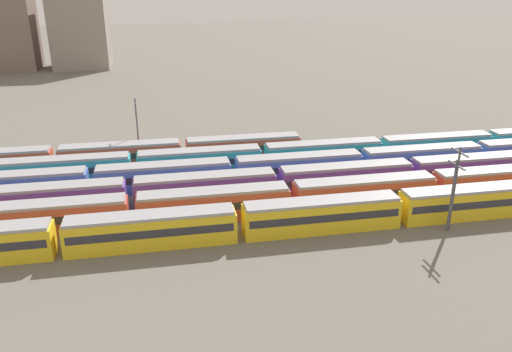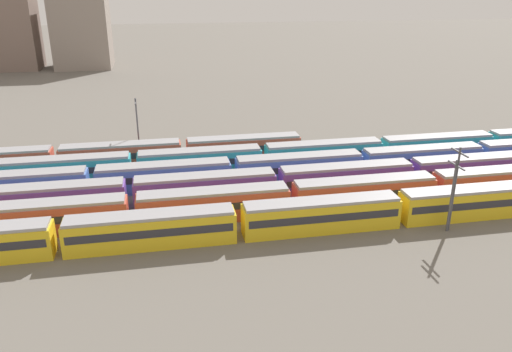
{
  "view_description": "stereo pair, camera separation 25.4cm",
  "coord_description": "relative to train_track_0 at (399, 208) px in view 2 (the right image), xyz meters",
  "views": [
    {
      "loc": [
        19.69,
        -49.13,
        26.5
      ],
      "look_at": [
        31.95,
        13.0,
        2.04
      ],
      "focal_mm": 35.35,
      "sensor_mm": 36.0,
      "label": 1
    },
    {
      "loc": [
        19.94,
        -49.18,
        26.5
      ],
      "look_at": [
        31.95,
        13.0,
        2.04
      ],
      "focal_mm": 35.35,
      "sensor_mm": 36.0,
      "label": 2
    }
  ],
  "objects": [
    {
      "name": "catenary_pole_0",
      "position": [
        4.57,
        -2.97,
        2.89
      ],
      "size": [
        0.24,
        3.2,
        8.54
      ],
      "color": "#4C4C51",
      "rests_on": "ground_plane"
    },
    {
      "name": "distant_building_2",
      "position": [
        -49.87,
        127.98,
        10.02
      ],
      "size": [
        17.29,
        18.25,
        23.85
      ],
      "primitive_type": "cube",
      "color": "gray",
      "rests_on": "ground_plane"
    },
    {
      "name": "train_track_0",
      "position": [
        0.0,
        0.0,
        0.0
      ],
      "size": [
        112.5,
        3.06,
        3.75
      ],
      "color": "yellow",
      "rests_on": "ground_plane"
    },
    {
      "name": "catenary_pole_1",
      "position": [
        -30.23,
        29.27,
        3.55
      ],
      "size": [
        0.24,
        3.2,
        9.81
      ],
      "color": "#4C4C51",
      "rests_on": "ground_plane"
    },
    {
      "name": "train_track_5",
      "position": [
        -32.85,
        26.0,
        -0.0
      ],
      "size": [
        55.8,
        3.06,
        3.75
      ],
      "color": "#BC4C38",
      "rests_on": "ground_plane"
    },
    {
      "name": "train_track_2",
      "position": [
        -12.11,
        10.4,
        0.0
      ],
      "size": [
        112.5,
        3.06,
        3.75
      ],
      "color": "#6B429E",
      "rests_on": "ground_plane"
    },
    {
      "name": "train_track_1",
      "position": [
        -21.09,
        5.2,
        0.0
      ],
      "size": [
        93.6,
        3.06,
        3.75
      ],
      "color": "#BC4C38",
      "rests_on": "ground_plane"
    },
    {
      "name": "train_track_3",
      "position": [
        -7.74,
        15.6,
        0.0
      ],
      "size": [
        93.6,
        3.06,
        3.75
      ],
      "color": "#4C70BC",
      "rests_on": "ground_plane"
    },
    {
      "name": "catenary_pole_2",
      "position": [
        4.91,
        -2.75,
        3.59
      ],
      "size": [
        0.24,
        3.2,
        9.9
      ],
      "color": "#4C4C51",
      "rests_on": "ground_plane"
    },
    {
      "name": "ground_plane",
      "position": [
        -46.42,
        13.0,
        -1.9
      ],
      "size": [
        600.0,
        600.0,
        0.0
      ],
      "primitive_type": "plane",
      "color": "#666059"
    },
    {
      "name": "train_track_4",
      "position": [
        -11.87,
        20.8,
        0.0
      ],
      "size": [
        112.5,
        3.06,
        3.75
      ],
      "color": "teal",
      "rests_on": "ground_plane"
    }
  ]
}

